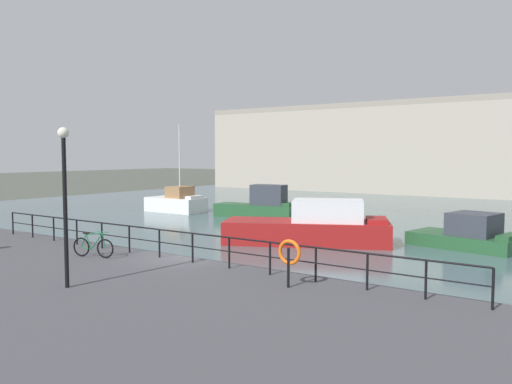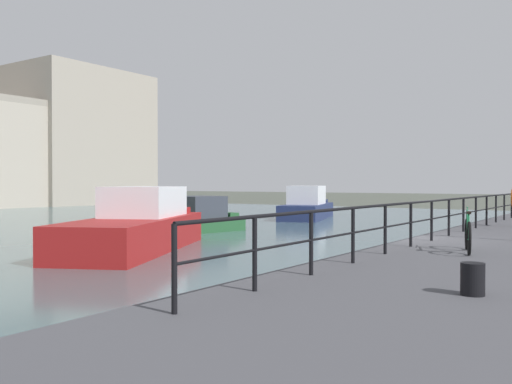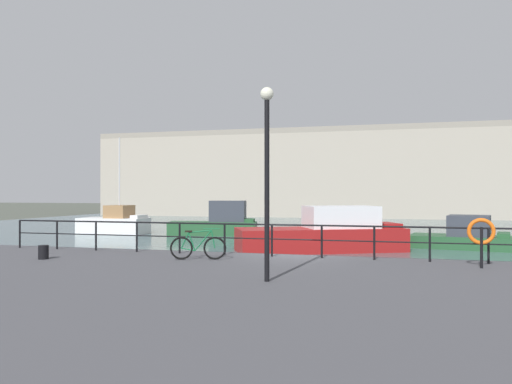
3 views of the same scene
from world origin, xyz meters
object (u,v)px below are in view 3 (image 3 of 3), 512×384
moored_blue_motorboat (115,223)px  mooring_bollard (43,252)px  moored_green_narrowboat (218,223)px  life_ring_stand (481,233)px  quay_lamp_post (267,157)px  moored_white_yacht (326,234)px  moored_small_launch (464,236)px  parked_bicycle (198,247)px  harbor_building (431,170)px

moored_blue_motorboat → mooring_bollard: (10.14, -21.29, 0.45)m
moored_green_narrowboat → life_ring_stand: moored_green_narrowboat is taller
moored_blue_motorboat → quay_lamp_post: 29.67m
moored_green_narrowboat → quay_lamp_post: (9.87, -24.10, 3.07)m
moored_blue_motorboat → quay_lamp_post: size_ratio=1.60×
moored_green_narrowboat → life_ring_stand: bearing=-62.8°
moored_white_yacht → mooring_bollard: bearing=-142.9°
mooring_bollard → quay_lamp_post: (7.84, -2.09, 2.73)m
moored_small_launch → parked_bicycle: 18.81m
moored_blue_motorboat → moored_small_launch: moored_blue_motorboat is taller
moored_blue_motorboat → moored_small_launch: size_ratio=1.27×
moored_small_launch → mooring_bollard: moored_small_launch is taller
harbor_building → mooring_bollard: size_ratio=167.23×
harbor_building → moored_blue_motorboat: bearing=-125.1°
parked_bicycle → mooring_bollard: size_ratio=3.90×
quay_lamp_post → moored_white_yacht: bearing=92.8°
parked_bicycle → quay_lamp_post: size_ratio=0.37×
harbor_building → moored_green_narrowboat: bearing=-115.9°
mooring_bollard → life_ring_stand: 13.20m
harbor_building → moored_small_launch: 39.92m
harbor_building → moored_green_narrowboat: (-16.95, -34.88, -5.15)m
moored_white_yacht → moored_blue_motorboat: size_ratio=1.27×
moored_green_narrowboat → moored_white_yacht: bearing=-51.1°
moored_small_launch → moored_white_yacht: bearing=-143.8°
life_ring_stand → quay_lamp_post: 6.72m
harbor_building → mooring_bollard: (-14.92, -56.89, -4.80)m
parked_bicycle → mooring_bollard: parked_bicycle is taller
quay_lamp_post → moored_green_narrowboat: bearing=112.3°
moored_green_narrowboat → life_ring_stand: 25.40m
moored_blue_motorboat → quay_lamp_post: moored_blue_motorboat is taller
moored_white_yacht → mooring_bollard: (-7.06, -13.90, 0.34)m
moored_white_yacht → mooring_bollard: size_ratio=21.22×
harbor_building → quay_lamp_post: (-7.08, -58.98, -2.08)m
moored_blue_motorboat → moored_green_narrowboat: bearing=4.3°
moored_white_yacht → parked_bicycle: moored_white_yacht is taller
life_ring_stand → parked_bicycle: bearing=-177.0°
mooring_bollard → life_ring_stand: size_ratio=0.31×
moored_small_launch → parked_bicycle: bearing=-109.7°
moored_white_yacht → life_ring_stand: size_ratio=6.68×
moored_white_yacht → harbor_building: bearing=53.7°
harbor_building → moored_white_yacht: (-7.85, -42.99, -5.14)m
harbor_building → moored_white_yacht: size_ratio=7.88×
moored_small_launch → quay_lamp_post: size_ratio=1.26×
harbor_building → quay_lamp_post: size_ratio=15.96×
harbor_building → moored_blue_motorboat: (-25.06, -35.60, -5.25)m
parked_bicycle → moored_white_yacht: bearing=63.7°
parked_bicycle → life_ring_stand: (8.31, 0.43, 0.59)m
parked_bicycle → life_ring_stand: life_ring_stand is taller
moored_green_narrowboat → life_ring_stand: (15.11, -20.38, 1.10)m
life_ring_stand → quay_lamp_post: quay_lamp_post is taller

